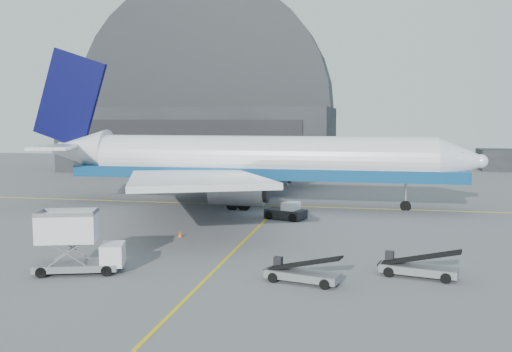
% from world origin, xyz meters
% --- Properties ---
extents(ground, '(200.00, 200.00, 0.00)m').
position_xyz_m(ground, '(0.00, 0.00, 0.00)').
color(ground, '#565659').
rests_on(ground, ground).
extents(taxi_lines, '(80.00, 42.12, 0.02)m').
position_xyz_m(taxi_lines, '(0.00, 12.67, 0.01)').
color(taxi_lines, gold).
rests_on(taxi_lines, ground).
extents(hangar, '(50.00, 28.30, 28.00)m').
position_xyz_m(hangar, '(-22.00, 64.95, 9.54)').
color(hangar, black).
rests_on(hangar, ground).
extents(airliner, '(53.52, 51.89, 18.78)m').
position_xyz_m(airliner, '(-4.10, 19.57, 5.25)').
color(airliner, white).
rests_on(airliner, ground).
extents(catering_truck, '(6.11, 3.68, 3.95)m').
position_xyz_m(catering_truck, '(-8.82, -10.86, 2.00)').
color(catering_truck, slate).
rests_on(catering_truck, ground).
extents(pushback_tug, '(4.41, 3.42, 1.81)m').
position_xyz_m(pushback_tug, '(2.01, 11.68, 0.68)').
color(pushback_tug, black).
rests_on(pushback_tug, ground).
extents(belt_loader_a, '(5.06, 2.65, 1.89)m').
position_xyz_m(belt_loader_a, '(6.10, -10.08, 0.58)').
color(belt_loader_a, slate).
rests_on(belt_loader_a, ground).
extents(belt_loader_b, '(5.29, 2.69, 1.97)m').
position_xyz_m(belt_loader_b, '(13.31, -7.35, 0.61)').
color(belt_loader_b, slate).
rests_on(belt_loader_b, ground).
extents(traffic_cone, '(0.36, 0.36, 0.52)m').
position_xyz_m(traffic_cone, '(-5.75, 1.29, 0.25)').
color(traffic_cone, '#F35907').
rests_on(traffic_cone, ground).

